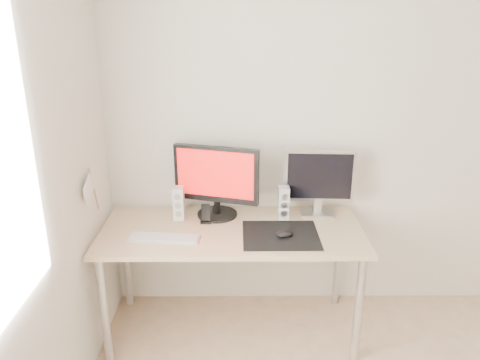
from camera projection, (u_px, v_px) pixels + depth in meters
name	position (u px, v px, depth m)	size (l,w,h in m)	color
wall_back	(375.00, 131.00, 3.04)	(3.50, 3.50, 0.00)	white
mousepad	(281.00, 235.00, 2.78)	(0.45, 0.40, 0.00)	black
mouse	(285.00, 234.00, 2.74)	(0.10, 0.06, 0.04)	black
desk	(232.00, 240.00, 2.89)	(1.60, 0.70, 0.73)	#D1B587
main_monitor	(216.00, 179.00, 2.96)	(0.54, 0.32, 0.47)	black
second_monitor	(319.00, 179.00, 2.99)	(0.45, 0.17, 0.43)	#BCBCBE
speaker_left	(179.00, 203.00, 2.97)	(0.07, 0.08, 0.21)	white
speaker_right	(284.00, 203.00, 2.97)	(0.07, 0.08, 0.21)	silver
keyboard	(164.00, 238.00, 2.73)	(0.43, 0.16, 0.02)	silver
phone_dock	(206.00, 217.00, 2.93)	(0.07, 0.06, 0.12)	black
pennant	(90.00, 189.00, 2.61)	(0.01, 0.23, 0.29)	#A57F54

